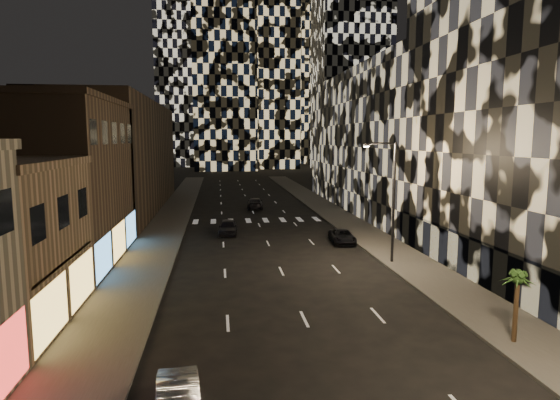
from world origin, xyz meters
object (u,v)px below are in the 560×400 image
object	(u,v)px
car_dark_rightlane	(342,236)
streetlight_far	(391,193)
car_dark_midlane	(228,227)
car_dark_oncoming	(255,203)
palm_tree	(518,283)

from	to	relation	value
car_dark_rightlane	streetlight_far	bearing A→B (deg)	-71.94
car_dark_midlane	streetlight_far	bearing A→B (deg)	-42.38
streetlight_far	car_dark_rightlane	bearing A→B (deg)	103.02
car_dark_midlane	car_dark_rightlane	distance (m)	11.45
streetlight_far	car_dark_oncoming	size ratio (longest dim) A/B	1.81
streetlight_far	car_dark_rightlane	distance (m)	8.79
car_dark_midlane	car_dark_rightlane	bearing A→B (deg)	-23.17
streetlight_far	car_dark_rightlane	size ratio (longest dim) A/B	2.04
car_dark_oncoming	palm_tree	distance (m)	44.29
car_dark_midlane	palm_tree	size ratio (longest dim) A/B	1.28
streetlight_far	car_dark_rightlane	xyz separation A→B (m)	(-1.67, 7.21, -4.74)
streetlight_far	palm_tree	xyz separation A→B (m)	(0.65, -14.26, -2.43)
streetlight_far	car_dark_midlane	xyz separation A→B (m)	(-11.85, 12.45, -4.62)
car_dark_oncoming	palm_tree	size ratio (longest dim) A/B	1.48
car_dark_midlane	car_dark_oncoming	xyz separation A→B (m)	(4.00, 16.71, -0.01)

